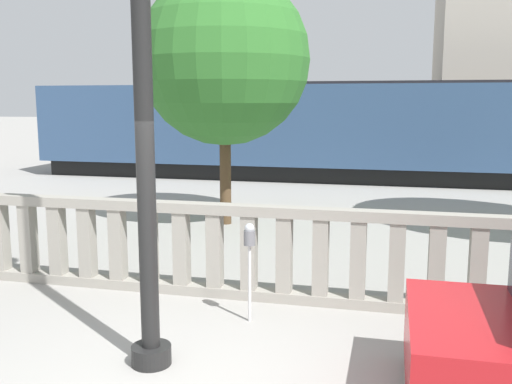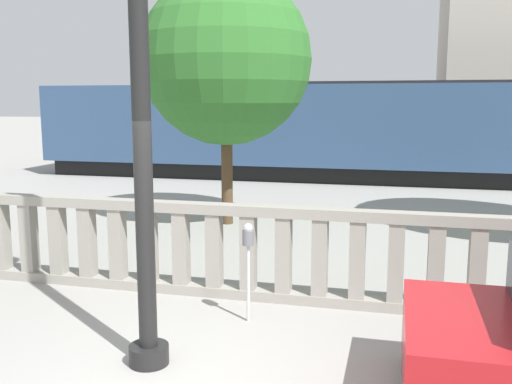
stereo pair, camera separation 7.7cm
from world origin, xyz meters
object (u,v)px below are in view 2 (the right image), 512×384
object	(u,v)px
lamppost	(138,7)
train_near	(414,131)
train_far	(471,118)
tree_left	(226,60)
parking_meter	(248,246)

from	to	relation	value
lamppost	train_near	size ratio (longest dim) A/B	0.26
train_far	tree_left	size ratio (longest dim) A/B	4.62
train_near	tree_left	distance (m)	9.00
train_far	tree_left	distance (m)	17.74
parking_meter	tree_left	bearing A→B (deg)	109.53
parking_meter	train_far	world-z (taller)	train_far
train_near	tree_left	xyz separation A→B (m)	(-4.08, -7.81, 1.86)
parking_meter	tree_left	xyz separation A→B (m)	(-1.90, 5.37, 2.59)
train_near	train_far	size ratio (longest dim) A/B	1.02
parking_meter	train_near	bearing A→B (deg)	80.61
lamppost	parking_meter	bearing A→B (deg)	62.83
train_far	tree_left	world-z (taller)	tree_left
lamppost	parking_meter	world-z (taller)	lamppost
parking_meter	train_far	bearing A→B (deg)	77.21
tree_left	parking_meter	bearing A→B (deg)	-70.47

